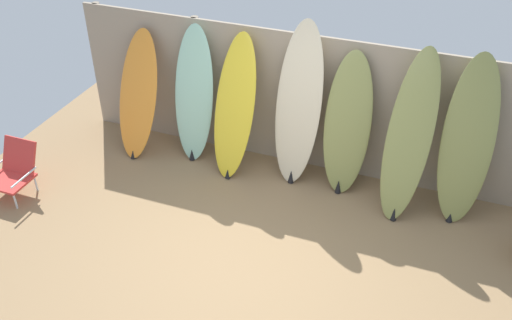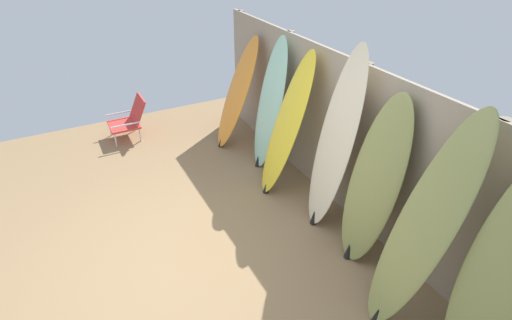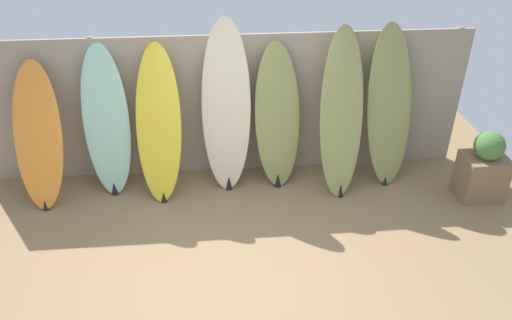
{
  "view_description": "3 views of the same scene",
  "coord_description": "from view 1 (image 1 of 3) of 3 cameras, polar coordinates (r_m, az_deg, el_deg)",
  "views": [
    {
      "loc": [
        1.68,
        -4.07,
        4.37
      ],
      "look_at": [
        -0.09,
        0.64,
        0.88
      ],
      "focal_mm": 40.0,
      "sensor_mm": 36.0,
      "label": 1
    },
    {
      "loc": [
        2.88,
        -0.72,
        3.03
      ],
      "look_at": [
        -0.39,
        0.99,
        0.77
      ],
      "focal_mm": 28.0,
      "sensor_mm": 36.0,
      "label": 2
    },
    {
      "loc": [
        -0.06,
        -3.6,
        3.54
      ],
      "look_at": [
        0.31,
        0.6,
        0.96
      ],
      "focal_mm": 35.0,
      "sensor_mm": 36.0,
      "label": 3
    }
  ],
  "objects": [
    {
      "name": "beach_chair",
      "position": [
        7.53,
        -23.04,
        -0.87
      ],
      "size": [
        0.5,
        0.57,
        0.64
      ],
      "rotation": [
        0.0,
        0.0,
        -0.39
      ],
      "color": "silver",
      "rests_on": "ground"
    },
    {
      "name": "surfboard_olive_4",
      "position": [
        6.82,
        9.12,
        3.39
      ],
      "size": [
        0.59,
        0.49,
        1.76
      ],
      "color": "olive",
      "rests_on": "ground"
    },
    {
      "name": "fence_back",
      "position": [
        7.19,
        4.57,
        5.85
      ],
      "size": [
        6.08,
        0.11,
        1.8
      ],
      "color": "gray",
      "rests_on": "ground"
    },
    {
      "name": "surfboard_cream_3",
      "position": [
        6.85,
        4.25,
        5.35
      ],
      "size": [
        0.62,
        0.5,
        2.05
      ],
      "color": "beige",
      "rests_on": "ground"
    },
    {
      "name": "surfboard_seafoam_1",
      "position": [
        7.38,
        -6.23,
        6.39
      ],
      "size": [
        0.54,
        0.43,
        1.8
      ],
      "color": "#9ED6BC",
      "rests_on": "ground"
    },
    {
      "name": "surfboard_olive_5",
      "position": [
        6.56,
        15.05,
        2.12
      ],
      "size": [
        0.57,
        0.75,
        1.94
      ],
      "color": "olive",
      "rests_on": "ground"
    },
    {
      "name": "surfboard_yellow_2",
      "position": [
        7.06,
        -2.16,
        5.19
      ],
      "size": [
        0.58,
        0.69,
        1.79
      ],
      "color": "yellow",
      "rests_on": "ground"
    },
    {
      "name": "ground",
      "position": [
        6.2,
        -1.31,
        -10.01
      ],
      "size": [
        7.68,
        7.68,
        0.0
      ],
      "primitive_type": "plane",
      "color": "#8E704C"
    },
    {
      "name": "surfboard_orange_0",
      "position": [
        7.66,
        -11.72,
        6.33
      ],
      "size": [
        0.55,
        0.71,
        1.63
      ],
      "color": "orange",
      "rests_on": "ground"
    },
    {
      "name": "surfboard_olive_6",
      "position": [
        6.67,
        20.4,
        1.67
      ],
      "size": [
        0.64,
        0.61,
        1.94
      ],
      "color": "olive",
      "rests_on": "ground"
    }
  ]
}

